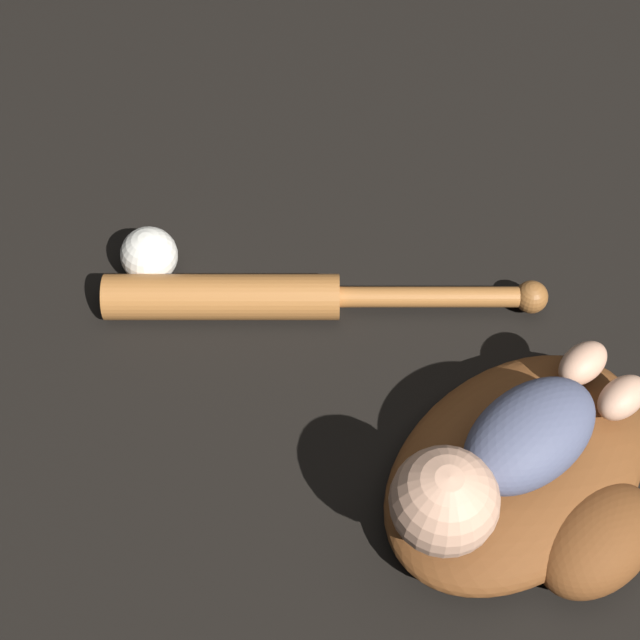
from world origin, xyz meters
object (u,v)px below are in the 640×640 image
at_px(baseball_bat, 269,297).
at_px(baby_figure, 498,460).
at_px(baseball, 149,255).
at_px(baseball_glove, 530,480).

bearing_deg(baseball_bat, baby_figure, 90.30).
bearing_deg(baseball, baseball_glove, 103.29).
bearing_deg(baseball_glove, baseball_bat, -82.49).
bearing_deg(baseball, baseball_bat, 117.12).
xyz_separation_m(baseball_bat, baseball, (0.08, -0.15, 0.01)).
distance_m(baseball_glove, baseball_bat, 0.41).
bearing_deg(baby_figure, baseball, -81.48).
bearing_deg(baseball_glove, baby_figure, -22.36).
bearing_deg(baseball_bat, baseball, -62.88).
xyz_separation_m(baby_figure, baseball_bat, (0.00, -0.38, -0.11)).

